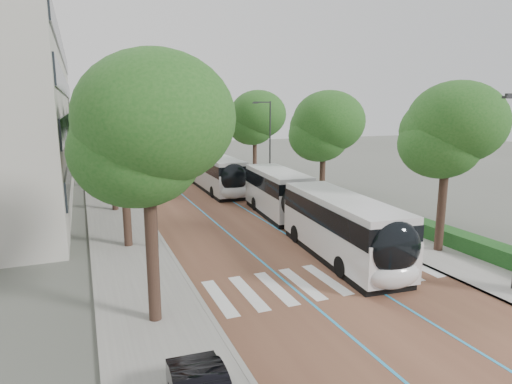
% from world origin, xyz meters
% --- Properties ---
extents(ground, '(160.00, 160.00, 0.00)m').
position_xyz_m(ground, '(0.00, 0.00, 0.00)').
color(ground, '#51544C').
rests_on(ground, ground).
extents(road, '(11.00, 140.00, 0.02)m').
position_xyz_m(road, '(0.00, 40.00, 0.01)').
color(road, brown).
rests_on(road, ground).
extents(sidewalk_left, '(4.00, 140.00, 0.12)m').
position_xyz_m(sidewalk_left, '(-7.50, 40.00, 0.06)').
color(sidewalk_left, gray).
rests_on(sidewalk_left, ground).
extents(sidewalk_right, '(4.00, 140.00, 0.12)m').
position_xyz_m(sidewalk_right, '(7.50, 40.00, 0.06)').
color(sidewalk_right, gray).
rests_on(sidewalk_right, ground).
extents(kerb_left, '(0.20, 140.00, 0.14)m').
position_xyz_m(kerb_left, '(-5.60, 40.00, 0.06)').
color(kerb_left, gray).
rests_on(kerb_left, ground).
extents(kerb_right, '(0.20, 140.00, 0.14)m').
position_xyz_m(kerb_right, '(5.60, 40.00, 0.06)').
color(kerb_right, gray).
rests_on(kerb_right, ground).
extents(zebra_crossing, '(10.55, 3.60, 0.01)m').
position_xyz_m(zebra_crossing, '(0.20, 1.00, 0.03)').
color(zebra_crossing, silver).
rests_on(zebra_crossing, ground).
extents(lane_line_left, '(0.12, 126.00, 0.01)m').
position_xyz_m(lane_line_left, '(-1.60, 40.00, 0.02)').
color(lane_line_left, '#2997D0').
rests_on(lane_line_left, road).
extents(lane_line_right, '(0.12, 126.00, 0.01)m').
position_xyz_m(lane_line_right, '(1.60, 40.00, 0.02)').
color(lane_line_right, '#2997D0').
rests_on(lane_line_right, road).
extents(hedge, '(1.20, 14.00, 0.80)m').
position_xyz_m(hedge, '(9.10, 0.00, 0.52)').
color(hedge, '#153D16').
rests_on(hedge, sidewalk_right).
extents(streetlight_far, '(1.82, 0.20, 8.00)m').
position_xyz_m(streetlight_far, '(6.62, 22.00, 4.82)').
color(streetlight_far, '#2C2C2E').
rests_on(streetlight_far, sidewalk_right).
extents(lamp_post_left, '(0.14, 0.14, 8.00)m').
position_xyz_m(lamp_post_left, '(-6.10, 8.00, 4.12)').
color(lamp_post_left, '#2C2C2E').
rests_on(lamp_post_left, sidewalk_left).
extents(trees_left, '(6.35, 60.20, 9.56)m').
position_xyz_m(trees_left, '(-7.50, 26.21, 6.60)').
color(trees_left, black).
rests_on(trees_left, ground).
extents(trees_right, '(6.00, 47.44, 8.77)m').
position_xyz_m(trees_right, '(7.70, 25.32, 6.07)').
color(trees_right, black).
rests_on(trees_right, ground).
extents(lead_bus, '(4.14, 18.54, 3.20)m').
position_xyz_m(lead_bus, '(2.65, 6.95, 1.63)').
color(lead_bus, black).
rests_on(lead_bus, ground).
extents(bus_queued_0, '(2.78, 12.45, 3.20)m').
position_xyz_m(bus_queued_0, '(1.77, 23.01, 1.62)').
color(bus_queued_0, silver).
rests_on(bus_queued_0, ground).
extents(bus_queued_1, '(3.33, 12.54, 3.20)m').
position_xyz_m(bus_queued_1, '(2.03, 36.47, 1.62)').
color(bus_queued_1, silver).
rests_on(bus_queued_1, ground).
extents(bus_queued_2, '(3.08, 12.50, 3.20)m').
position_xyz_m(bus_queued_2, '(1.72, 49.04, 1.62)').
color(bus_queued_2, silver).
rests_on(bus_queued_2, ground).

